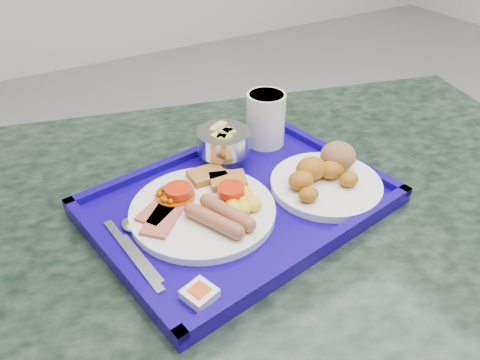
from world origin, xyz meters
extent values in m
cylinder|color=gray|center=(-0.64, 0.13, 0.39)|extent=(0.12, 0.12, 0.71)
cube|color=black|center=(-0.64, 0.13, 0.77)|extent=(1.43, 1.13, 0.04)
cube|color=#12027D|center=(-0.66, 0.15, 0.80)|extent=(0.51, 0.41, 0.02)
cube|color=#12027D|center=(-0.69, 0.31, 0.81)|extent=(0.46, 0.09, 0.01)
cube|color=#12027D|center=(-0.63, -0.01, 0.81)|extent=(0.46, 0.09, 0.01)
cube|color=#12027D|center=(-0.44, 0.18, 0.81)|extent=(0.07, 0.34, 0.01)
cube|color=#12027D|center=(-0.88, 0.11, 0.81)|extent=(0.07, 0.34, 0.01)
cylinder|color=white|center=(-0.73, 0.14, 0.81)|extent=(0.23, 0.23, 0.01)
cube|color=#CD6052|center=(-0.79, 0.17, 0.82)|extent=(0.09, 0.08, 0.01)
cube|color=#CD6052|center=(-0.80, 0.15, 0.82)|extent=(0.08, 0.08, 0.01)
cylinder|color=#A94A07|center=(-0.76, 0.19, 0.82)|extent=(0.06, 0.06, 0.01)
sphere|color=#A94A07|center=(-0.74, 0.21, 0.83)|extent=(0.01, 0.01, 0.01)
sphere|color=#A94A07|center=(-0.77, 0.18, 0.83)|extent=(0.01, 0.01, 0.01)
sphere|color=#A94A07|center=(-0.73, 0.20, 0.83)|extent=(0.01, 0.01, 0.01)
sphere|color=#A94A07|center=(-0.78, 0.20, 0.83)|extent=(0.01, 0.01, 0.01)
sphere|color=#A94A07|center=(-0.77, 0.21, 0.83)|extent=(0.01, 0.01, 0.01)
sphere|color=#A94A07|center=(-0.77, 0.19, 0.83)|extent=(0.01, 0.01, 0.01)
sphere|color=#A94A07|center=(-0.78, 0.18, 0.83)|extent=(0.01, 0.01, 0.01)
sphere|color=#A94A07|center=(-0.78, 0.18, 0.83)|extent=(0.01, 0.01, 0.01)
sphere|color=#A94A07|center=(-0.75, 0.18, 0.83)|extent=(0.01, 0.01, 0.01)
sphere|color=#A94A07|center=(-0.76, 0.19, 0.83)|extent=(0.01, 0.01, 0.01)
sphere|color=#A94A07|center=(-0.77, 0.18, 0.83)|extent=(0.01, 0.01, 0.01)
sphere|color=#A94A07|center=(-0.75, 0.18, 0.83)|extent=(0.01, 0.01, 0.01)
sphere|color=#A94A07|center=(-0.77, 0.17, 0.83)|extent=(0.01, 0.01, 0.01)
sphere|color=#A94A07|center=(-0.76, 0.18, 0.83)|extent=(0.01, 0.01, 0.01)
cube|color=#AC692B|center=(-0.69, 0.21, 0.82)|extent=(0.06, 0.05, 0.01)
cube|color=#AC692B|center=(-0.66, 0.18, 0.82)|extent=(0.07, 0.06, 0.01)
cylinder|color=brown|center=(-0.74, 0.10, 0.83)|extent=(0.06, 0.09, 0.02)
cylinder|color=brown|center=(-0.71, 0.10, 0.83)|extent=(0.05, 0.09, 0.02)
ellipsoid|color=yellow|center=(-0.68, 0.16, 0.82)|extent=(0.02, 0.02, 0.01)
ellipsoid|color=yellow|center=(-0.69, 0.13, 0.82)|extent=(0.02, 0.02, 0.01)
ellipsoid|color=yellow|center=(-0.66, 0.10, 0.83)|extent=(0.03, 0.03, 0.02)
ellipsoid|color=yellow|center=(-0.67, 0.11, 0.82)|extent=(0.03, 0.03, 0.02)
ellipsoid|color=yellow|center=(-0.66, 0.15, 0.82)|extent=(0.03, 0.03, 0.02)
ellipsoid|color=yellow|center=(-0.68, 0.11, 0.82)|extent=(0.02, 0.02, 0.01)
ellipsoid|color=yellow|center=(-0.66, 0.13, 0.82)|extent=(0.02, 0.02, 0.01)
ellipsoid|color=yellow|center=(-0.66, 0.14, 0.82)|extent=(0.02, 0.02, 0.02)
ellipsoid|color=yellow|center=(-0.69, 0.11, 0.82)|extent=(0.03, 0.03, 0.02)
ellipsoid|color=yellow|center=(-0.68, 0.10, 0.82)|extent=(0.03, 0.03, 0.02)
cylinder|color=red|center=(-0.75, 0.18, 0.83)|extent=(0.04, 0.04, 0.01)
cylinder|color=red|center=(-0.68, 0.14, 0.83)|extent=(0.04, 0.04, 0.01)
cylinder|color=white|center=(-0.52, 0.10, 0.81)|extent=(0.19, 0.19, 0.01)
ellipsoid|color=#A65F13|center=(-0.49, 0.08, 0.83)|extent=(0.03, 0.03, 0.02)
ellipsoid|color=#A65F13|center=(-0.50, 0.11, 0.83)|extent=(0.04, 0.04, 0.03)
ellipsoid|color=#A65F13|center=(-0.53, 0.12, 0.84)|extent=(0.06, 0.05, 0.04)
ellipsoid|color=#A65F13|center=(-0.57, 0.11, 0.83)|extent=(0.04, 0.04, 0.03)
ellipsoid|color=#A65F13|center=(-0.58, 0.08, 0.83)|extent=(0.03, 0.03, 0.02)
ellipsoid|color=olive|center=(-0.48, 0.13, 0.84)|extent=(0.06, 0.06, 0.05)
cylinder|color=#B4B4B6|center=(-0.63, 0.26, 0.81)|extent=(0.06, 0.06, 0.01)
cylinder|color=#B4B4B6|center=(-0.63, 0.26, 0.82)|extent=(0.02, 0.02, 0.02)
cylinder|color=#B4B4B6|center=(-0.63, 0.26, 0.85)|extent=(0.10, 0.10, 0.04)
cube|color=#E2E758|center=(-0.65, 0.25, 0.86)|extent=(0.02, 0.02, 0.01)
cube|color=#E2E758|center=(-0.62, 0.25, 0.86)|extent=(0.02, 0.02, 0.01)
cube|color=#E2E758|center=(-0.63, 0.26, 0.86)|extent=(0.02, 0.02, 0.01)
cube|color=#E2E758|center=(-0.62, 0.28, 0.86)|extent=(0.02, 0.02, 0.01)
cube|color=#E2E758|center=(-0.63, 0.24, 0.86)|extent=(0.02, 0.02, 0.01)
cube|color=#E2E758|center=(-0.64, 0.24, 0.86)|extent=(0.02, 0.02, 0.01)
cube|color=#E2E758|center=(-0.64, 0.28, 0.86)|extent=(0.02, 0.02, 0.01)
cube|color=#E2E758|center=(-0.62, 0.26, 0.86)|extent=(0.02, 0.02, 0.01)
cylinder|color=white|center=(-0.53, 0.28, 0.85)|extent=(0.07, 0.07, 0.10)
cylinder|color=orange|center=(-0.53, 0.28, 0.90)|extent=(0.07, 0.07, 0.01)
cube|color=#B4B4B6|center=(-0.85, 0.10, 0.80)|extent=(0.02, 0.12, 0.00)
ellipsoid|color=#B4B4B6|center=(-0.84, 0.17, 0.81)|extent=(0.03, 0.04, 0.01)
cube|color=#B4B4B6|center=(-0.86, 0.11, 0.80)|extent=(0.03, 0.17, 0.00)
cube|color=white|center=(-0.81, -0.01, 0.81)|extent=(0.05, 0.05, 0.01)
cube|color=#F1531A|center=(-0.81, -0.01, 0.82)|extent=(0.03, 0.03, 0.00)
camera|label=1|loc=(-0.97, -0.38, 1.27)|focal=35.00mm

